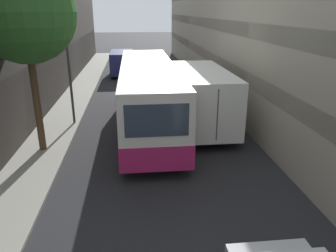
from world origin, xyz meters
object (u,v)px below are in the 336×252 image
object	(u,v)px
panel_van	(122,62)
street_lamp	(65,30)
box_truck	(198,93)
bus	(148,94)
street_tree_left	(24,13)

from	to	relation	value
panel_van	street_lamp	bearing A→B (deg)	-99.03
box_truck	panel_van	xyz separation A→B (m)	(-4.21, 13.67, -0.41)
bus	street_lamp	world-z (taller)	street_lamp
panel_van	street_lamp	xyz separation A→B (m)	(-2.13, -13.41, 3.52)
bus	street_tree_left	world-z (taller)	street_tree_left
street_lamp	street_tree_left	xyz separation A→B (m)	(-0.76, -3.28, 0.80)
bus	panel_van	xyz separation A→B (m)	(-1.66, 14.04, -0.50)
bus	street_lamp	size ratio (longest dim) A/B	1.79
panel_van	street_tree_left	bearing A→B (deg)	-99.84
bus	street_tree_left	xyz separation A→B (m)	(-4.55, -2.65, 3.82)
panel_van	bus	bearing A→B (deg)	-83.26
panel_van	street_tree_left	distance (m)	17.48
street_tree_left	box_truck	bearing A→B (deg)	22.97
bus	box_truck	size ratio (longest dim) A/B	1.36
box_truck	panel_van	distance (m)	14.31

